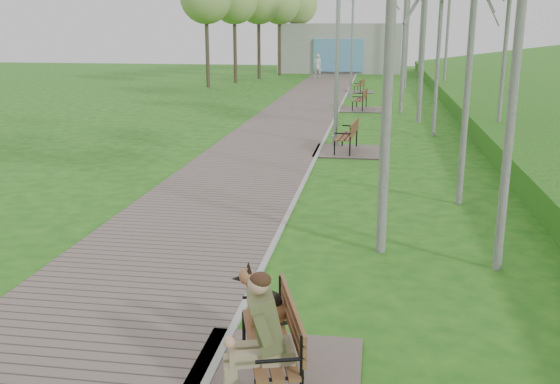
# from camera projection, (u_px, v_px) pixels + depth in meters

# --- Properties ---
(walkway) EXTENTS (3.50, 67.00, 0.04)m
(walkway) POSITION_uv_depth(u_px,v_px,m) (289.00, 123.00, 25.08)
(walkway) COLOR #6D5D58
(walkway) RESTS_ON ground
(kerb) EXTENTS (0.10, 67.00, 0.05)m
(kerb) POSITION_uv_depth(u_px,v_px,m) (332.00, 124.00, 24.82)
(kerb) COLOR #999993
(kerb) RESTS_ON ground
(building_north) EXTENTS (10.00, 5.20, 4.00)m
(building_north) POSITION_uv_depth(u_px,v_px,m) (340.00, 48.00, 52.67)
(building_north) COLOR #9E9E99
(building_north) RESTS_ON ground
(bench_main) EXTENTS (1.91, 2.13, 1.67)m
(bench_main) POSITION_uv_depth(u_px,v_px,m) (264.00, 345.00, 6.75)
(bench_main) COLOR #6D5D58
(bench_main) RESTS_ON ground
(bench_second) EXTENTS (1.99, 2.21, 1.22)m
(bench_second) POSITION_uv_depth(u_px,v_px,m) (346.00, 145.00, 19.41)
(bench_second) COLOR #6D5D58
(bench_second) RESTS_ON ground
(bench_third) EXTENTS (1.95, 2.17, 1.20)m
(bench_third) POSITION_uv_depth(u_px,v_px,m) (360.00, 105.00, 29.13)
(bench_third) COLOR #6D5D58
(bench_third) RESTS_ON ground
(bench_far) EXTENTS (1.58, 1.75, 0.97)m
(bench_far) POSITION_uv_depth(u_px,v_px,m) (359.00, 89.00, 36.97)
(bench_far) COLOR #6D5D58
(bench_far) RESTS_ON ground
(lamp_post_second) EXTENTS (0.23, 0.23, 5.86)m
(lamp_post_second) POSITION_uv_depth(u_px,v_px,m) (337.00, 61.00, 19.72)
(lamp_post_second) COLOR #95989D
(lamp_post_second) RESTS_ON ground
(lamp_post_third) EXTENTS (0.20, 0.20, 5.29)m
(lamp_post_third) POSITION_uv_depth(u_px,v_px,m) (352.00, 52.00, 33.10)
(lamp_post_third) COLOR #95989D
(lamp_post_third) RESTS_ON ground
(pedestrian_near) EXTENTS (0.74, 0.58, 1.79)m
(pedestrian_near) POSITION_uv_depth(u_px,v_px,m) (317.00, 66.00, 46.71)
(pedestrian_near) COLOR silver
(pedestrian_near) RESTS_ON ground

